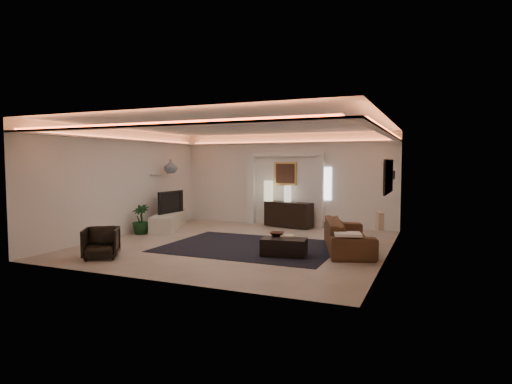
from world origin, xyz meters
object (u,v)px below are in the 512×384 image
at_px(console, 289,214).
at_px(armchair, 101,243).
at_px(sofa, 348,235).
at_px(coffee_table, 284,247).

relative_size(console, armchair, 2.13).
height_order(sofa, coffee_table, sofa).
height_order(sofa, armchair, sofa).
xyz_separation_m(sofa, coffee_table, (-1.15, -1.11, -0.14)).
distance_m(console, armchair, 6.01).
bearing_deg(sofa, coffee_table, 116.65).
height_order(coffee_table, armchair, armchair).
xyz_separation_m(console, sofa, (2.37, -2.80, -0.05)).
bearing_deg(coffee_table, armchair, -162.42).
xyz_separation_m(console, armchair, (-2.25, -5.57, -0.08)).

